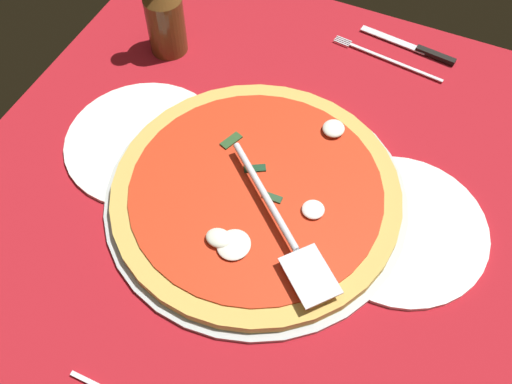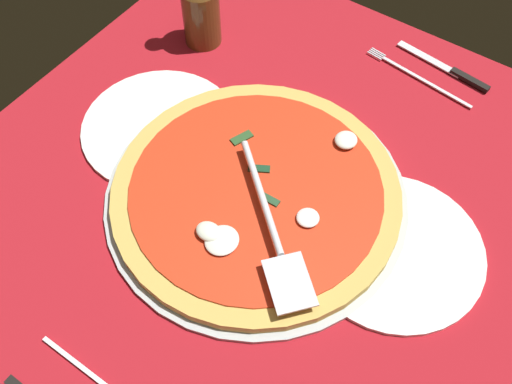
{
  "view_description": "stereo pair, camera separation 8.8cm",
  "coord_description": "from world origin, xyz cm",
  "px_view_note": "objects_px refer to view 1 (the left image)",
  "views": [
    {
      "loc": [
        -17.59,
        45.48,
        74.56
      ],
      "look_at": [
        2.81,
        0.6,
        2.1
      ],
      "focal_mm": 41.62,
      "sensor_mm": 36.0,
      "label": 1
    },
    {
      "loc": [
        -25.21,
        41.17,
        74.56
      ],
      "look_at": [
        2.81,
        0.6,
        2.1
      ],
      "focal_mm": 41.62,
      "sensor_mm": 36.0,
      "label": 2
    }
  ],
  "objects_px": {
    "dinner_plate_left": "(400,228)",
    "pizza_server": "(282,225)",
    "dinner_plate_right": "(144,142)",
    "beer_bottle": "(164,12)",
    "place_setting_near": "(402,55)",
    "pizza": "(256,193)"
  },
  "relations": [
    {
      "from": "pizza_server",
      "to": "dinner_plate_right",
      "type": "bearing_deg",
      "value": -155.02
    },
    {
      "from": "dinner_plate_left",
      "to": "pizza_server",
      "type": "height_order",
      "value": "pizza_server"
    },
    {
      "from": "pizza_server",
      "to": "pizza",
      "type": "bearing_deg",
      "value": -179.12
    },
    {
      "from": "dinner_plate_left",
      "to": "dinner_plate_right",
      "type": "bearing_deg",
      "value": 1.94
    },
    {
      "from": "dinner_plate_left",
      "to": "dinner_plate_right",
      "type": "distance_m",
      "value": 0.42
    },
    {
      "from": "dinner_plate_left",
      "to": "dinner_plate_right",
      "type": "xyz_separation_m",
      "value": [
        0.42,
        0.01,
        0.0
      ]
    },
    {
      "from": "place_setting_near",
      "to": "pizza",
      "type": "bearing_deg",
      "value": 81.39
    },
    {
      "from": "dinner_plate_right",
      "to": "place_setting_near",
      "type": "bearing_deg",
      "value": -130.97
    },
    {
      "from": "beer_bottle",
      "to": "pizza",
      "type": "bearing_deg",
      "value": 140.02
    },
    {
      "from": "pizza",
      "to": "place_setting_near",
      "type": "height_order",
      "value": "pizza"
    },
    {
      "from": "pizza",
      "to": "pizza_server",
      "type": "distance_m",
      "value": 0.08
    },
    {
      "from": "beer_bottle",
      "to": "pizza_server",
      "type": "bearing_deg",
      "value": 140.08
    },
    {
      "from": "dinner_plate_left",
      "to": "beer_bottle",
      "type": "xyz_separation_m",
      "value": [
        0.49,
        -0.2,
        0.08
      ]
    },
    {
      "from": "dinner_plate_right",
      "to": "beer_bottle",
      "type": "height_order",
      "value": "beer_bottle"
    },
    {
      "from": "dinner_plate_right",
      "to": "pizza",
      "type": "relative_size",
      "value": 0.59
    },
    {
      "from": "pizza_server",
      "to": "beer_bottle",
      "type": "bearing_deg",
      "value": -179.38
    },
    {
      "from": "dinner_plate_right",
      "to": "pizza_server",
      "type": "xyz_separation_m",
      "value": [
        -0.27,
        0.08,
        0.04
      ]
    },
    {
      "from": "beer_bottle",
      "to": "dinner_plate_right",
      "type": "bearing_deg",
      "value": 108.59
    },
    {
      "from": "pizza_server",
      "to": "beer_bottle",
      "type": "relative_size",
      "value": 1.05
    },
    {
      "from": "place_setting_near",
      "to": "beer_bottle",
      "type": "height_order",
      "value": "beer_bottle"
    },
    {
      "from": "dinner_plate_left",
      "to": "pizza",
      "type": "bearing_deg",
      "value": 10.2
    },
    {
      "from": "dinner_plate_left",
      "to": "beer_bottle",
      "type": "height_order",
      "value": "beer_bottle"
    }
  ]
}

